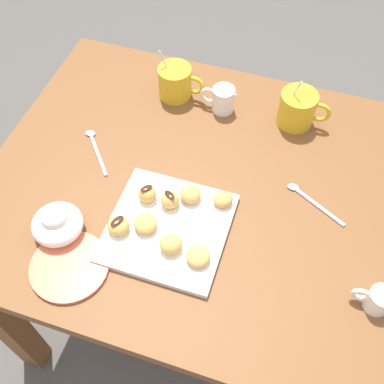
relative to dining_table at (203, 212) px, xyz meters
The scene contains 22 objects.
ground_plane 0.61m from the dining_table, ahead, with size 8.00×8.00×0.00m, color #514C47.
dining_table is the anchor object (origin of this frame).
pastry_plate_square 0.20m from the dining_table, 104.75° to the right, with size 0.27×0.27×0.02m, color white.
coffee_mug_mustard_left 0.37m from the dining_table, 121.18° to the left, with size 0.13×0.09×0.14m.
coffee_mug_mustard_right 0.37m from the dining_table, 58.13° to the left, with size 0.14×0.10×0.15m.
cream_pitcher_white 0.31m from the dining_table, 96.20° to the left, with size 0.10×0.06×0.07m.
ice_cream_bowl 0.39m from the dining_table, 139.87° to the right, with size 0.12×0.12×0.09m.
chocolate_sauce_pitcher 0.49m from the dining_table, 23.74° to the right, with size 0.09×0.05×0.06m.
saucer_coral_left 0.39m from the dining_table, 124.71° to the right, with size 0.17×0.17×0.01m, color #E5704C.
loose_spoon_near_saucer 0.28m from the dining_table, ahead, with size 0.15×0.08×0.01m.
loose_spoon_by_plate 0.33m from the dining_table, behind, with size 0.11×0.13×0.01m.
beignet_0 0.19m from the dining_table, 120.07° to the right, with size 0.04×0.04×0.04m, color #DBA351.
chocolate_drizzle_0 0.21m from the dining_table, 120.07° to the right, with size 0.03×0.01×0.01m, color #381E11.
beignet_1 0.26m from the dining_table, 76.25° to the right, with size 0.05×0.05×0.03m, color #DBA351.
beignet_2 0.26m from the dining_table, 93.97° to the right, with size 0.05×0.05×0.04m, color #DBA351.
beignet_3 0.24m from the dining_table, 117.11° to the right, with size 0.05×0.05×0.03m, color #DBA351.
beignet_4 0.18m from the dining_table, 38.77° to the right, with size 0.05×0.04×0.03m, color #DBA351.
beignet_5 0.17m from the dining_table, 103.07° to the right, with size 0.05×0.05×0.03m, color #DBA351.
beignet_6 0.28m from the dining_table, 126.28° to the right, with size 0.05×0.05×0.04m, color #DBA351.
chocolate_drizzle_6 0.30m from the dining_table, 126.28° to the right, with size 0.03×0.02×0.01m, color #381E11.
beignet_7 0.21m from the dining_table, 140.17° to the right, with size 0.04×0.04×0.04m, color #DBA351.
chocolate_drizzle_7 0.23m from the dining_table, 140.17° to the right, with size 0.03×0.02×0.01m, color #381E11.
Camera 1 is at (0.18, -0.64, 1.65)m, focal length 43.42 mm.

